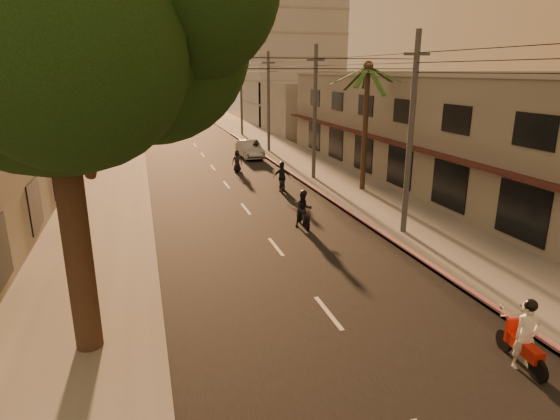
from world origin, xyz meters
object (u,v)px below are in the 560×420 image
Objects in this scene: palm_tree at (368,74)px; scooter_red at (525,337)px; scooter_far_b at (256,150)px; scooter_mid_a at (304,210)px; scooter_far_a at (237,162)px; parked_car at (250,149)px; broadleaf_tree at (67,18)px; scooter_mid_b at (282,178)px.

scooter_red is at bearing -103.42° from palm_tree.
palm_tree is at bearing -56.36° from scooter_far_b.
scooter_mid_a is 13.73m from scooter_far_a.
scooter_mid_a is at bearing -75.55° from scooter_far_a.
palm_tree is at bearing -74.50° from parked_car.
palm_tree is 4.98× the size of scooter_far_b.
parked_car is (-0.42, 0.74, -0.01)m from scooter_far_b.
scooter_mid_a is 19.28m from parked_car.
broadleaf_tree is 20.18m from palm_tree.
parked_car is (1.72, 19.20, -0.08)m from scooter_mid_a.
scooter_red reaches higher than scooter_far_b.
scooter_far_b is at bearing 85.49° from scooter_mid_a.
scooter_far_b is at bearing 67.89° from broadleaf_tree.
broadleaf_tree is 2.64× the size of parked_car.
palm_tree is at bearing 43.48° from broadleaf_tree.
broadleaf_tree is 7.36× the size of scooter_far_b.
broadleaf_tree is at bearing -107.65° from scooter_mid_b.
broadleaf_tree is 29.74m from scooter_far_b.
broadleaf_tree is 30.27m from parked_car.
scooter_mid_a is at bearing 43.22° from broadleaf_tree.
parked_car is (-4.22, 13.50, -6.40)m from palm_tree.
scooter_far_a is at bearing 94.18° from scooter_mid_a.
scooter_mid_a is 7.12m from scooter_mid_b.
scooter_red is 1.19× the size of scooter_far_b.
scooter_mid_a reaches higher than scooter_far_a.
scooter_far_a is 5.42m from scooter_far_b.
parked_car is at bearing 69.19° from broadleaf_tree.
scooter_mid_a reaches higher than parked_car.
parked_car is at bearing 86.98° from scooter_mid_a.
scooter_far_b is at bearing 96.17° from scooter_red.
scooter_far_a reaches higher than parked_car.
scooter_red is at bearing -73.86° from scooter_far_b.
scooter_far_b is (-3.80, 12.76, -6.39)m from palm_tree.
scooter_far_a is (-6.44, 8.02, -6.40)m from palm_tree.
scooter_red reaches higher than parked_car.
palm_tree reaches higher than scooter_mid_a.
scooter_far_a is at bearing -102.05° from scooter_far_b.
scooter_mid_b is 12.18m from parked_car.
parked_car is (10.40, 27.35, -7.73)m from broadleaf_tree.
scooter_mid_a is (8.67, 8.15, -7.64)m from broadleaf_tree.
scooter_far_b is (10.81, 26.61, -7.72)m from broadleaf_tree.
scooter_far_b is (1.13, 11.42, -0.10)m from scooter_mid_b.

